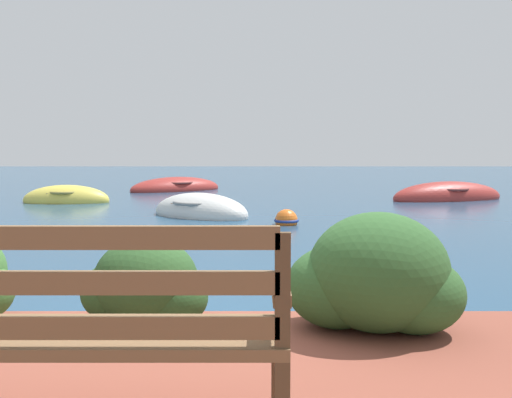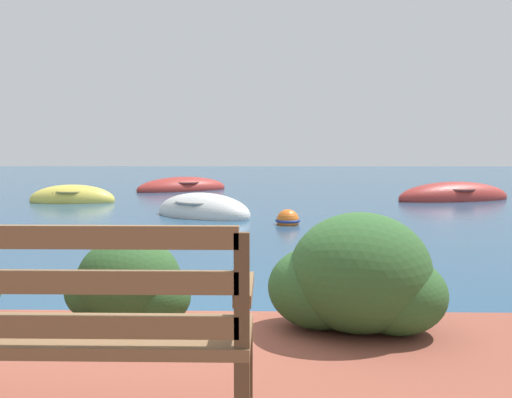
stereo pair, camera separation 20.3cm
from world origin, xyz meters
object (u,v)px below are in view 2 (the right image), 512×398
object	(u,v)px
rowboat_nearest	(203,213)
rowboat_outer	(182,188)
rowboat_mid	(72,200)
rowboat_far	(454,198)
mooring_buoy	(288,221)
park_bench	(58,325)

from	to	relation	value
rowboat_nearest	rowboat_outer	bearing A→B (deg)	-43.13
rowboat_mid	rowboat_far	xyz separation A→B (m)	(10.31, 0.79, 0.00)
rowboat_nearest	rowboat_outer	xyz separation A→B (m)	(-1.53, 7.19, -0.01)
rowboat_nearest	rowboat_outer	distance (m)	7.35
rowboat_outer	mooring_buoy	size ratio (longest dim) A/B	7.15
rowboat_mid	rowboat_far	size ratio (longest dim) A/B	0.64
park_bench	rowboat_outer	xyz separation A→B (m)	(-2.03, 16.83, -0.64)
rowboat_far	mooring_buoy	world-z (taller)	rowboat_far
rowboat_far	rowboat_outer	world-z (taller)	rowboat_far
rowboat_nearest	rowboat_mid	bearing A→B (deg)	-3.12
park_bench	mooring_buoy	size ratio (longest dim) A/B	3.44
rowboat_mid	mooring_buoy	xyz separation A→B (m)	(5.57, -4.29, 0.01)
park_bench	rowboat_nearest	xyz separation A→B (m)	(-0.50, 9.64, -0.63)
park_bench	rowboat_mid	xyz separation A→B (m)	(-4.32, 12.62, -0.64)
rowboat_nearest	mooring_buoy	world-z (taller)	rowboat_nearest
park_bench	rowboat_mid	size ratio (longest dim) A/B	0.71
park_bench	rowboat_far	bearing A→B (deg)	69.76
rowboat_outer	mooring_buoy	distance (m)	9.10
rowboat_far	mooring_buoy	bearing A→B (deg)	-150.95
rowboat_mid	mooring_buoy	world-z (taller)	rowboat_mid
park_bench	rowboat_mid	world-z (taller)	park_bench
rowboat_outer	rowboat_far	bearing A→B (deg)	-58.03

